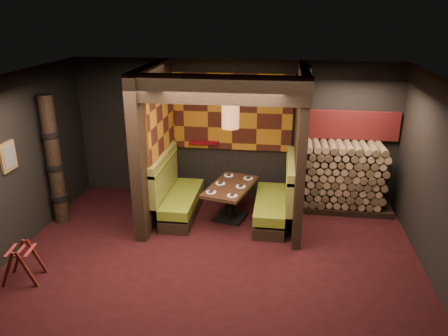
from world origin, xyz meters
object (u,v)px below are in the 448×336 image
booth_bench_left (177,196)px  booth_bench_right (276,202)px  firewood_stack (348,177)px  totem_column (54,162)px  luggage_rack (22,262)px  pendant_lamp (230,116)px  dining_table (230,197)px

booth_bench_left → booth_bench_right: same height
firewood_stack → totem_column: bearing=-166.8°
booth_bench_right → firewood_stack: size_ratio=0.92×
luggage_rack → totem_column: 2.07m
booth_bench_left → firewood_stack: firewood_stack is taller
pendant_lamp → luggage_rack: pendant_lamp is taller
dining_table → luggage_rack: bearing=-139.2°
booth_bench_right → dining_table: size_ratio=1.13×
luggage_rack → dining_table: bearing=40.8°
booth_bench_right → luggage_rack: 4.35m
dining_table → booth_bench_right: bearing=-0.6°
booth_bench_left → totem_column: bearing=-165.2°
booth_bench_right → luggage_rack: (-3.63, -2.38, -0.10)m
booth_bench_right → totem_column: size_ratio=0.67×
booth_bench_left → totem_column: (-2.09, -0.55, 0.79)m
booth_bench_left → dining_table: 1.03m
totem_column → dining_table: bearing=10.1°
booth_bench_left → totem_column: totem_column is taller
booth_bench_right → firewood_stack: bearing=27.3°
luggage_rack → totem_column: size_ratio=0.25×
firewood_stack → luggage_rack: bearing=-148.3°
booth_bench_right → pendant_lamp: bearing=-177.2°
pendant_lamp → totem_column: bearing=-170.7°
dining_table → luggage_rack: dining_table is taller
booth_bench_right → pendant_lamp: (-0.86, -0.04, 1.62)m
booth_bench_right → totem_column: 4.10m
booth_bench_right → luggage_rack: booth_bench_right is taller
booth_bench_left → luggage_rack: bearing=-126.1°
booth_bench_left → luggage_rack: (-1.74, -2.38, -0.10)m
dining_table → luggage_rack: 3.67m
booth_bench_right → pendant_lamp: size_ratio=1.51×
dining_table → totem_column: 3.26m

